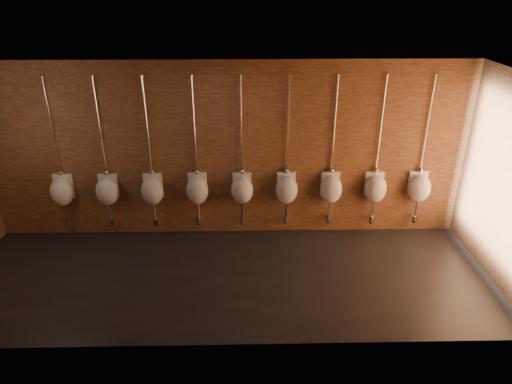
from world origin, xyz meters
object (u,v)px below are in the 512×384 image
urinal_3 (197,190)px  urinal_7 (375,188)px  urinal_4 (242,189)px  urinal_0 (62,191)px  urinal_2 (152,190)px  urinal_5 (287,189)px  urinal_1 (107,190)px  urinal_8 (419,188)px  urinal_6 (331,188)px

urinal_3 → urinal_7: 3.22m
urinal_4 → urinal_3: bearing=180.0°
urinal_0 → urinal_2: bearing=0.0°
urinal_3 → urinal_5: bearing=0.0°
urinal_0 → urinal_7: bearing=0.0°
urinal_1 → urinal_7: (4.84, 0.00, 0.00)m
urinal_4 → urinal_5: (0.81, 0.00, 0.00)m
urinal_4 → urinal_2: bearing=180.0°
urinal_4 → urinal_8: size_ratio=1.00×
urinal_8 → urinal_2: bearing=180.0°
urinal_1 → urinal_8: size_ratio=1.00×
urinal_0 → urinal_7: 5.64m
urinal_3 → urinal_8: same height
urinal_5 → urinal_2: bearing=180.0°
urinal_4 → urinal_8: 3.22m
urinal_1 → urinal_3: 1.61m
urinal_1 → urinal_7: bearing=0.0°
urinal_3 → urinal_4: size_ratio=1.00×
urinal_0 → urinal_3: 2.42m
urinal_0 → urinal_1: 0.81m
urinal_1 → urinal_3: same height
urinal_3 → urinal_8: size_ratio=1.00×
urinal_5 → urinal_7: (1.61, 0.00, 0.00)m
urinal_6 → urinal_7: (0.81, 0.00, 0.00)m
urinal_4 → urinal_6: (1.61, 0.00, 0.00)m
urinal_3 → urinal_4: bearing=0.0°
urinal_3 → urinal_5: (1.61, 0.00, 0.00)m
urinal_0 → urinal_3: size_ratio=1.00×
urinal_5 → urinal_6: (0.81, 0.00, 0.00)m
urinal_1 → urinal_4: size_ratio=1.00×
urinal_7 → urinal_0: bearing=180.0°
urinal_0 → urinal_7: size_ratio=1.00×
urinal_5 → urinal_3: bearing=180.0°
urinal_1 → urinal_5: bearing=0.0°
urinal_6 → urinal_1: bearing=180.0°
urinal_3 → urinal_7: (3.22, 0.00, 0.00)m
urinal_1 → urinal_4: (2.42, 0.00, 0.00)m
urinal_0 → urinal_1: bearing=0.0°
urinal_6 → urinal_5: bearing=180.0°
urinal_6 → urinal_4: bearing=180.0°
urinal_3 → urinal_5: same height
urinal_8 → urinal_6: bearing=180.0°
urinal_5 → urinal_1: bearing=180.0°
urinal_2 → urinal_4: same height
urinal_4 → urinal_7: (2.42, 0.00, 0.00)m
urinal_5 → urinal_6: size_ratio=1.00×
urinal_3 → urinal_7: bearing=0.0°
urinal_4 → urinal_6: bearing=0.0°
urinal_7 → urinal_8: (0.81, 0.00, 0.00)m
urinal_0 → urinal_2: 1.61m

